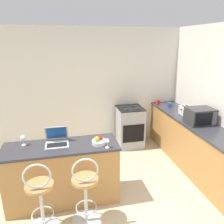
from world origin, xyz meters
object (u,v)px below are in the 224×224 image
bar_stool_far (86,193)px  wine_glass_short (107,141)px  fruit_bowl (99,141)px  microwave (200,116)px  laptop (57,139)px  toaster (186,111)px  bar_stool_near (41,199)px  mug_red (158,102)px  wine_glass_tall (23,138)px  stove_range (130,127)px  mug_blue (169,105)px

bar_stool_far → wine_glass_short: wine_glass_short is taller
bar_stool_far → fruit_bowl: (0.25, 0.45, 0.48)m
microwave → wine_glass_short: (-1.78, -0.54, -0.05)m
laptop → toaster: (2.48, 0.74, 0.03)m
bar_stool_near → laptop: size_ratio=3.12×
mug_red → toaster: bearing=-75.0°
bar_stool_far → wine_glass_tall: size_ratio=6.83×
bar_stool_near → microwave: microwave is taller
wine_glass_short → wine_glass_tall: 1.18m
bar_stool_far → wine_glass_short: bearing=42.0°
laptop → toaster: laptop is taller
bar_stool_near → stove_range: (1.77, 2.06, -0.02)m
bar_stool_far → wine_glass_short: 0.71m
mug_blue → mug_red: size_ratio=1.04×
laptop → mug_red: bearing=34.8°
microwave → wine_glass_short: 1.86m
mug_red → laptop: bearing=-145.2°
laptop → toaster: 2.58m
bar_stool_far → fruit_bowl: bearing=61.0°
bar_stool_near → toaster: size_ratio=4.03×
toaster → laptop: bearing=-163.4°
bar_stool_near → microwave: 2.86m
microwave → fruit_bowl: (-1.87, -0.40, -0.10)m
mug_blue → fruit_bowl: size_ratio=0.52×
mug_blue → fruit_bowl: (-1.82, -1.45, -0.01)m
wine_glass_short → bar_stool_far: bearing=-138.0°
wine_glass_short → wine_glass_tall: bearing=163.4°
laptop → wine_glass_short: laptop is taller
bar_stool_far → wine_glass_tall: (-0.78, 0.65, 0.54)m
stove_range → mug_red: (0.70, 0.11, 0.51)m
toaster → bar_stool_far: bearing=-148.0°
microwave → wine_glass_tall: size_ratio=3.07×
bar_stool_near → wine_glass_short: 1.09m
laptop → bar_stool_far: bearing=-61.8°
bar_stool_far → microwave: bearing=21.9°
mug_blue → microwave: bearing=-87.3°
microwave → mug_red: microwave is taller
toaster → microwave: bearing=-93.0°
bar_stool_near → wine_glass_short: size_ratio=7.43×
bar_stool_far → mug_red: 2.95m
microwave → mug_blue: microwave is taller
laptop → toaster: bearing=16.6°
stove_range → bar_stool_far: bearing=-120.7°
bar_stool_far → toaster: bearing=32.0°
microwave → toaster: bearing=87.0°
bar_stool_near → laptop: bearing=70.1°
bar_stool_far → microwave: (2.12, 0.85, 0.58)m
wine_glass_short → toaster: bearing=29.8°
laptop → bar_stool_near: bearing=-109.9°
bar_stool_near → mug_red: mug_red is taller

